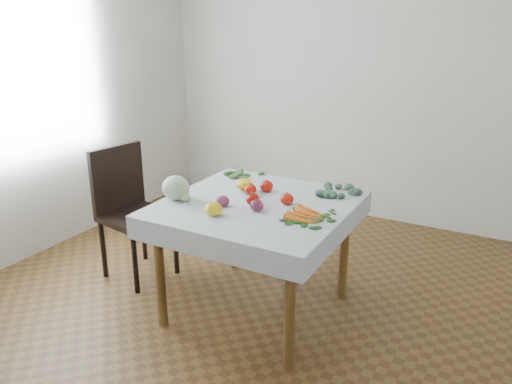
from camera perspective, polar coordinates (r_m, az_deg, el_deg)
ground at (r=3.44m, az=0.11°, el=-13.14°), size 4.00×4.00×0.00m
back_wall at (r=4.78m, az=11.99°, el=12.90°), size 4.00×0.04×2.70m
left_wall at (r=4.27m, az=-24.61°, el=10.92°), size 0.04×4.00×2.70m
table at (r=3.14m, az=0.11°, el=-2.99°), size 1.00×1.00×0.75m
tablecloth at (r=3.10m, az=0.11°, el=-1.29°), size 1.12×1.12×0.01m
chair at (r=3.78m, az=-14.37°, el=-1.24°), size 0.51×0.51×0.97m
cabbage at (r=3.18m, az=-9.17°, el=0.49°), size 0.23×0.23×0.15m
tomato_a at (r=3.29m, az=1.22°, el=0.68°), size 0.10×0.10×0.08m
tomato_b at (r=3.23m, az=-0.66°, el=0.29°), size 0.10×0.10×0.07m
tomato_c at (r=3.05m, az=-0.39°, el=-0.83°), size 0.11×0.11×0.07m
tomato_d at (r=3.06m, az=3.54°, el=-0.82°), size 0.11×0.11×0.07m
heirloom_back at (r=3.32m, az=-1.28°, el=0.86°), size 0.14×0.14×0.08m
heirloom_front at (r=2.90m, az=-4.91°, el=-1.94°), size 0.14×0.14×0.08m
onion_a at (r=2.96m, az=0.09°, el=-1.53°), size 0.10×0.10×0.07m
onion_b at (r=3.04m, az=-3.79°, el=-1.02°), size 0.09×0.09×0.07m
tomatillo_cluster at (r=3.16m, az=-7.50°, el=-0.58°), size 0.17×0.10×0.05m
carrot_bunch at (r=2.86m, az=5.89°, el=-2.74°), size 0.22×0.25×0.03m
kale_bunch at (r=3.30m, az=8.98°, el=0.15°), size 0.31×0.24×0.04m
basil_bunch at (r=2.84m, az=6.08°, el=-3.14°), size 0.26×0.22×0.01m
dill_bunch at (r=3.64m, az=-1.69°, el=2.08°), size 0.24×0.20×0.03m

